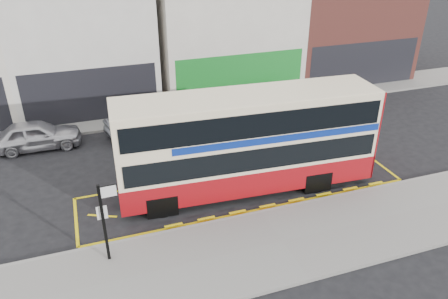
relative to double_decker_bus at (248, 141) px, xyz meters
name	(u,v)px	position (x,y,z in m)	size (l,w,h in m)	color
ground	(257,209)	(-0.20, -1.66, -2.27)	(120.00, 120.00, 0.00)	black
pavement	(282,243)	(-0.20, -3.96, -2.20)	(40.00, 4.00, 0.15)	gray
kerb	(261,213)	(-0.20, -2.04, -2.20)	(40.00, 0.15, 0.15)	gray
far_pavement	(188,109)	(-0.20, 9.34, -2.20)	(50.00, 3.00, 0.15)	gray
road_markings	(243,189)	(-0.20, -0.06, -2.27)	(14.00, 3.40, 0.01)	yellow
terrace_left	(78,16)	(-5.70, 13.33, 3.05)	(8.00, 8.01, 11.80)	silver
terrace_green_shop	(220,11)	(3.30, 13.32, 2.80)	(9.00, 8.01, 11.30)	silver
terrace_right	(337,10)	(12.30, 13.32, 2.30)	(9.00, 8.01, 10.30)	#96463C
double_decker_bus	(248,141)	(0.00, 0.00, 0.00)	(10.96, 3.15, 4.32)	#FFEBC2
bus_stop_post	(105,216)	(-6.13, -2.83, -0.35)	(0.74, 0.13, 2.95)	black
car_silver	(36,135)	(-8.73, 7.01, -1.54)	(1.74, 4.33, 1.47)	silver
car_grey	(146,121)	(-3.15, 6.97, -1.56)	(1.51, 4.32, 1.42)	#47494F
car_white	(286,98)	(5.54, 7.51, -1.52)	(2.11, 5.19, 1.51)	silver
street_tree_right	(271,48)	(5.71, 10.29, 0.89)	(2.15, 2.15, 4.64)	black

